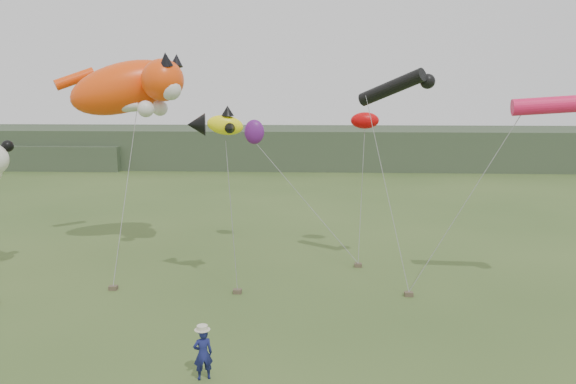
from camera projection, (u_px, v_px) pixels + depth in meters
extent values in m
plane|color=#385123|center=(241.00, 348.00, 17.34)|extent=(120.00, 120.00, 0.00)
cube|color=#2D3D28|center=(297.00, 146.00, 61.24)|extent=(90.00, 12.00, 4.00)
cube|color=#2D3D28|center=(16.00, 155.00, 59.99)|extent=(25.00, 8.00, 2.50)
imported|color=navy|center=(203.00, 354.00, 15.37)|extent=(0.63, 0.53, 1.47)
cube|color=brown|center=(113.00, 288.00, 22.49)|extent=(0.33, 0.26, 0.17)
cube|color=brown|center=(237.00, 291.00, 22.09)|extent=(0.33, 0.26, 0.17)
cube|color=brown|center=(409.00, 294.00, 21.79)|extent=(0.33, 0.26, 0.17)
cube|color=brown|center=(358.00, 265.00, 25.44)|extent=(0.33, 0.26, 0.17)
ellipsoid|color=#FF460B|center=(125.00, 87.00, 26.48)|extent=(5.98, 4.02, 3.57)
sphere|color=#FF460B|center=(163.00, 80.00, 25.27)|extent=(1.91, 1.91, 1.91)
cone|color=black|center=(166.00, 59.00, 24.57)|extent=(0.59, 0.72, 0.72)
cone|color=black|center=(176.00, 60.00, 25.60)|extent=(0.59, 0.69, 0.68)
sphere|color=silver|center=(170.00, 90.00, 25.01)|extent=(0.95, 0.95, 0.95)
ellipsoid|color=silver|center=(128.00, 106.00, 26.30)|extent=(1.86, 0.93, 0.58)
sphere|color=silver|center=(146.00, 109.00, 24.90)|extent=(0.74, 0.74, 0.74)
sphere|color=silver|center=(160.00, 108.00, 26.35)|extent=(0.74, 0.74, 0.74)
cylinder|color=#FF460B|center=(75.00, 79.00, 27.38)|extent=(1.97, 1.45, 1.15)
ellipsoid|color=#FFF011|center=(225.00, 125.00, 21.04)|extent=(1.53, 0.81, 0.92)
cone|color=black|center=(196.00, 125.00, 21.38)|extent=(0.81, 0.97, 0.87)
cone|color=black|center=(228.00, 111.00, 20.94)|extent=(0.49, 0.49, 0.39)
cone|color=black|center=(231.00, 129.00, 20.56)|extent=(0.51, 0.54, 0.39)
cone|color=black|center=(235.00, 127.00, 21.51)|extent=(0.51, 0.54, 0.39)
cylinder|color=black|center=(391.00, 88.00, 23.02)|extent=(2.69, 2.42, 1.54)
sphere|color=black|center=(428.00, 81.00, 22.42)|extent=(0.61, 0.61, 0.61)
cylinder|color=#EE184F|center=(560.00, 105.00, 20.43)|extent=(3.40, 0.94, 0.84)
sphere|color=black|center=(8.00, 146.00, 23.49)|extent=(0.50, 0.50, 0.50)
ellipsoid|color=red|center=(365.00, 120.00, 25.87)|extent=(1.30, 0.76, 0.76)
ellipsoid|color=#5F1873|center=(254.00, 132.00, 27.40)|extent=(0.98, 0.65, 1.20)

